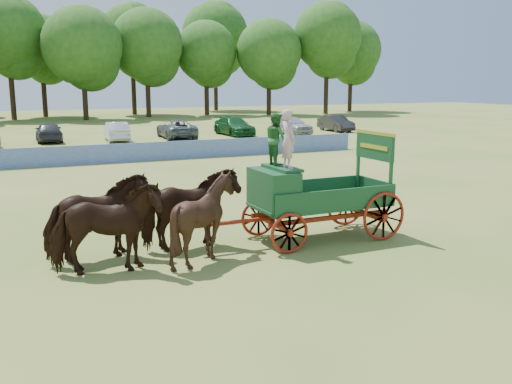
% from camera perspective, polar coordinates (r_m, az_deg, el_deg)
% --- Properties ---
extents(ground, '(160.00, 160.00, 0.00)m').
position_cam_1_polar(ground, '(16.99, 9.18, -4.24)').
color(ground, olive).
rests_on(ground, ground).
extents(horse_lead_left, '(2.70, 1.51, 2.16)m').
position_cam_1_polar(horse_lead_left, '(13.64, -14.78, -3.57)').
color(horse_lead_left, black).
rests_on(horse_lead_left, ground).
extents(horse_lead_right, '(2.75, 1.70, 2.16)m').
position_cam_1_polar(horse_lead_right, '(14.70, -15.54, -2.57)').
color(horse_lead_right, black).
rests_on(horse_lead_right, ground).
extents(horse_wheel_left, '(2.21, 2.03, 2.17)m').
position_cam_1_polar(horse_wheel_left, '(14.23, -5.23, -2.64)').
color(horse_wheel_left, black).
rests_on(horse_wheel_left, ground).
extents(horse_wheel_right, '(2.65, 1.37, 2.16)m').
position_cam_1_polar(horse_wheel_right, '(15.24, -6.62, -1.75)').
color(horse_wheel_right, black).
rests_on(horse_wheel_right, ground).
extents(farm_dray, '(6.00, 2.00, 3.71)m').
position_cam_1_polar(farm_dray, '(15.83, 4.24, 0.63)').
color(farm_dray, maroon).
rests_on(farm_dray, ground).
extents(sponsor_banner, '(26.00, 0.08, 1.05)m').
position_cam_1_polar(sponsor_banner, '(32.84, -10.09, 4.04)').
color(sponsor_banner, '#1D389F').
rests_on(sponsor_banner, ground).
extents(parked_cars, '(46.67, 7.05, 1.61)m').
position_cam_1_polar(parked_cars, '(43.96, -17.42, 5.73)').
color(parked_cars, silver).
rests_on(parked_cars, ground).
extents(treeline, '(91.32, 24.56, 16.14)m').
position_cam_1_polar(treeline, '(74.48, -19.57, 14.27)').
color(treeline, '#382314').
rests_on(treeline, ground).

